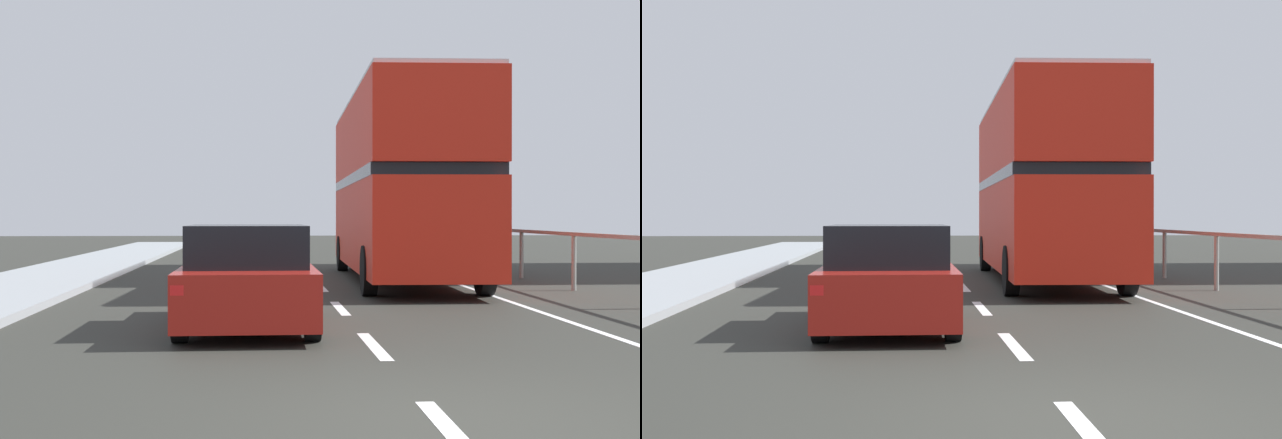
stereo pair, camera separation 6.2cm
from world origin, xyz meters
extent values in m
cube|color=#2B2B26|center=(0.00, 0.00, -0.05)|extent=(73.25, 120.00, 0.10)
cube|color=silver|center=(0.00, -0.52, 0.00)|extent=(0.16, 2.13, 0.01)
cube|color=silver|center=(0.00, 3.61, 0.00)|extent=(0.16, 2.13, 0.01)
cube|color=silver|center=(0.00, 7.75, 0.00)|extent=(0.16, 2.13, 0.01)
cube|color=silver|center=(0.00, 11.89, 0.00)|extent=(0.16, 2.13, 0.01)
cube|color=silver|center=(0.00, 16.02, 0.00)|extent=(0.16, 2.13, 0.01)
cube|color=silver|center=(0.00, 20.16, 0.00)|extent=(0.16, 2.13, 0.01)
cube|color=silver|center=(0.00, 24.30, 0.00)|extent=(0.16, 2.13, 0.01)
cube|color=silver|center=(0.00, 28.43, 0.00)|extent=(0.16, 2.13, 0.01)
cube|color=silver|center=(3.24, 9.00, 0.00)|extent=(0.12, 46.00, 0.01)
cube|color=gray|center=(5.30, 9.00, 1.20)|extent=(0.08, 42.00, 0.08)
cylinder|color=gray|center=(5.30, 10.75, 0.60)|extent=(0.10, 0.10, 1.20)
cylinder|color=gray|center=(5.30, 14.25, 0.60)|extent=(0.10, 0.10, 1.20)
cylinder|color=gray|center=(5.30, 17.75, 0.60)|extent=(0.10, 0.10, 1.20)
cylinder|color=gray|center=(5.30, 21.25, 0.60)|extent=(0.10, 0.10, 1.20)
cylinder|color=gray|center=(5.30, 24.75, 0.60)|extent=(0.10, 0.10, 1.20)
cylinder|color=gray|center=(5.30, 28.25, 0.60)|extent=(0.10, 0.10, 1.20)
cube|color=red|center=(2.08, 13.55, 1.34)|extent=(2.88, 10.68, 1.98)
cube|color=black|center=(2.08, 13.55, 2.45)|extent=(2.88, 10.26, 0.24)
cube|color=red|center=(2.08, 13.55, 3.45)|extent=(2.88, 10.68, 1.76)
cube|color=silver|center=(2.08, 13.55, 4.38)|extent=(2.82, 10.46, 0.10)
cube|color=black|center=(2.26, 18.82, 1.44)|extent=(2.27, 0.12, 1.39)
cube|color=yellow|center=(2.26, 18.82, 3.89)|extent=(1.51, 0.09, 0.28)
cylinder|color=black|center=(1.05, 17.48, 0.50)|extent=(0.31, 1.01, 1.00)
cylinder|color=black|center=(3.37, 17.40, 0.50)|extent=(0.31, 1.01, 1.00)
cylinder|color=black|center=(0.79, 9.89, 0.50)|extent=(0.31, 1.01, 1.00)
cylinder|color=black|center=(3.11, 9.81, 0.50)|extent=(0.31, 1.01, 1.00)
cube|color=maroon|center=(-1.55, 5.41, 0.54)|extent=(1.83, 4.08, 0.71)
cube|color=black|center=(-1.55, 5.20, 1.18)|extent=(1.61, 2.25, 0.57)
cube|color=red|center=(-2.36, 3.40, 0.71)|extent=(0.16, 0.06, 0.12)
cube|color=red|center=(-0.74, 3.40, 0.71)|extent=(0.16, 0.06, 0.12)
cylinder|color=black|center=(-2.38, 6.75, 0.32)|extent=(0.20, 0.64, 0.64)
cylinder|color=black|center=(-0.72, 6.75, 0.32)|extent=(0.20, 0.64, 0.64)
cylinder|color=black|center=(-2.38, 4.07, 0.32)|extent=(0.20, 0.64, 0.64)
cylinder|color=black|center=(-0.72, 4.07, 0.32)|extent=(0.20, 0.64, 0.64)
camera|label=1|loc=(-1.43, -6.45, 1.59)|focal=46.75mm
camera|label=2|loc=(-1.37, -6.45, 1.59)|focal=46.75mm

